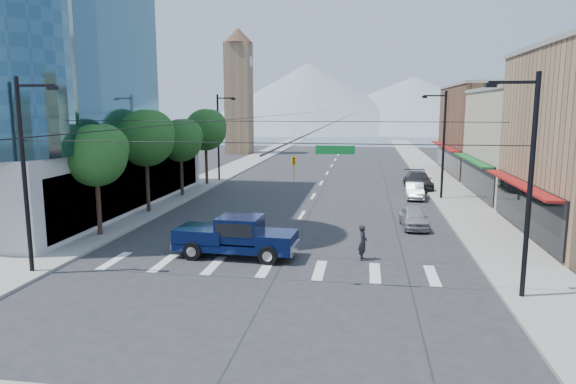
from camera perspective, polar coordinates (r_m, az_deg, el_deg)
name	(u,v)px	position (r m, az deg, el deg)	size (l,w,h in m)	color
ground	(264,278)	(23.62, -2.69, -9.54)	(160.00, 160.00, 0.00)	#28282B
sidewalk_left	(232,169)	(64.50, -6.20, 2.58)	(4.00, 120.00, 0.15)	gray
sidewalk_right	(430,172)	(62.83, 15.49, 2.11)	(4.00, 120.00, 0.15)	gray
shop_mid	(553,146)	(48.58, 27.40, 4.61)	(12.00, 14.00, 9.00)	tan
shop_far	(504,131)	(63.89, 22.87, 6.27)	(12.00, 18.00, 10.00)	brown
clock_tower	(239,89)	(86.53, -5.48, 11.32)	(4.80, 4.80, 20.40)	#8C6B4C
mountain_left	(308,97)	(173.03, 2.22, 10.49)	(80.00, 80.00, 22.00)	gray
mountain_right	(413,103)	(182.58, 13.71, 9.54)	(90.00, 90.00, 18.00)	gray
tree_near	(98,153)	(32.12, -20.32, 4.04)	(3.65, 3.64, 6.71)	black
tree_midnear	(148,137)	(38.34, -15.32, 5.97)	(4.09, 4.09, 7.52)	black
tree_midfar	(182,139)	(44.85, -11.67, 5.78)	(3.65, 3.64, 6.71)	black
tree_far	(207,129)	(51.44, -8.98, 6.97)	(4.09, 4.09, 7.52)	black
signal_rig	(263,180)	(21.54, -2.80, 1.33)	(21.80, 0.20, 9.00)	black
lamp_pole_nw	(219,134)	(54.12, -7.63, 6.42)	(2.00, 0.25, 9.00)	black
lamp_pole_ne	(442,141)	(44.43, 16.76, 5.48)	(2.00, 0.25, 9.00)	black
pickup_truck	(235,236)	(26.73, -5.86, -4.84)	(6.43, 2.74, 2.14)	#07123A
pedestrian	(363,242)	(26.38, 8.32, -5.57)	(0.66, 0.43, 1.80)	black
parked_car_near	(414,217)	(33.96, 13.81, -2.76)	(1.60, 3.97, 1.35)	#A8A7AC
parked_car_mid	(414,191)	(44.80, 13.87, 0.14)	(1.43, 4.09, 1.35)	silver
parked_car_far	(418,180)	(50.05, 14.25, 1.25)	(2.32, 5.71, 1.66)	#2A292C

